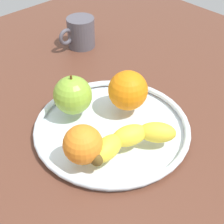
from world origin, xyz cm
name	(u,v)px	position (x,y,z in cm)	size (l,w,h in cm)	color
ground_plane	(112,138)	(0.00, 0.00, -2.00)	(124.28, 124.28, 4.00)	brown
fruit_bowl	(112,127)	(0.00, 0.00, 0.92)	(30.16, 30.16, 1.80)	silver
banana	(130,139)	(1.85, 6.64, 3.68)	(17.04, 9.46, 3.76)	yellow
apple	(73,95)	(2.76, -8.22, 5.62)	(7.63, 7.63, 8.43)	#83B135
orange_center	(128,90)	(-6.01, -1.84, 5.77)	(7.94, 7.94, 7.94)	orange
orange_front_left	(83,145)	(9.55, 3.15, 5.19)	(6.77, 6.77, 6.77)	orange
ambient_mug	(80,33)	(-16.83, -30.26, 3.97)	(10.70, 7.27, 7.90)	#514E58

